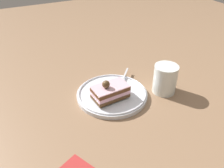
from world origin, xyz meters
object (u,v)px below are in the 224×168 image
object	(u,v)px
dessert_plate	(112,94)
cake_slice	(110,91)
fork	(124,78)
drink_glass_near	(165,80)

from	to	relation	value
dessert_plate	cake_slice	world-z (taller)	cake_slice
dessert_plate	fork	xyz separation A→B (m)	(0.07, 0.05, 0.01)
cake_slice	drink_glass_near	size ratio (longest dim) A/B	1.19
drink_glass_near	cake_slice	bearing A→B (deg)	171.58
dessert_plate	drink_glass_near	world-z (taller)	drink_glass_near
cake_slice	dessert_plate	bearing A→B (deg)	51.22
fork	drink_glass_near	xyz separation A→B (m)	(0.10, -0.10, 0.02)
cake_slice	fork	xyz separation A→B (m)	(0.09, 0.08, -0.02)
dessert_plate	cake_slice	xyz separation A→B (m)	(-0.02, -0.02, 0.03)
cake_slice	fork	world-z (taller)	cake_slice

